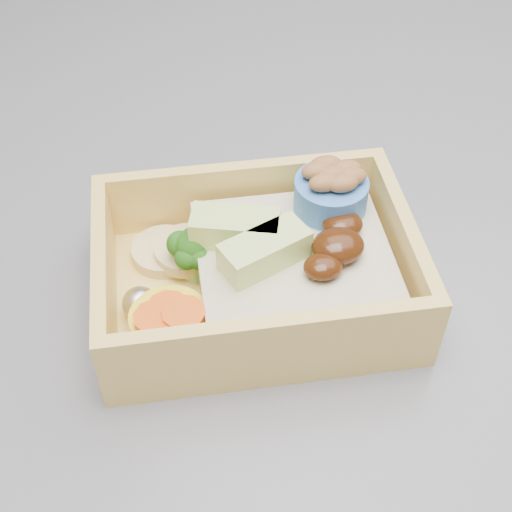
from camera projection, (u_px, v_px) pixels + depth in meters
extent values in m
cube|color=brown|center=(111.00, 0.00, 1.76)|extent=(3.20, 0.60, 0.90)
cube|color=brown|center=(190.00, 487.00, 0.89)|extent=(1.20, 0.80, 0.88)
cube|color=#3E3E44|center=(150.00, 220.00, 0.56)|extent=(1.24, 0.84, 0.04)
cube|color=#E9C260|center=(256.00, 292.00, 0.48)|extent=(0.21, 0.16, 0.01)
cube|color=#E9C260|center=(242.00, 192.00, 0.50)|extent=(0.20, 0.02, 0.05)
cube|color=#E9C260|center=(274.00, 347.00, 0.41)|extent=(0.20, 0.02, 0.05)
cube|color=#E9C260|center=(401.00, 246.00, 0.46)|extent=(0.02, 0.13, 0.05)
cube|color=#E9C260|center=(104.00, 279.00, 0.44)|extent=(0.02, 0.13, 0.05)
cube|color=tan|center=(293.00, 267.00, 0.46)|extent=(0.13, 0.12, 0.03)
ellipsoid|color=#341707|center=(338.00, 246.00, 0.44)|extent=(0.04, 0.03, 0.02)
ellipsoid|color=#341707|center=(342.00, 225.00, 0.46)|extent=(0.03, 0.02, 0.01)
ellipsoid|color=#341707|center=(323.00, 266.00, 0.43)|extent=(0.03, 0.02, 0.01)
cube|color=#C7EA7A|center=(265.00, 250.00, 0.44)|extent=(0.06, 0.04, 0.02)
cube|color=#C7EA7A|center=(235.00, 228.00, 0.45)|extent=(0.06, 0.04, 0.02)
cylinder|color=#81B762|center=(194.00, 268.00, 0.47)|extent=(0.01, 0.01, 0.02)
sphere|color=#225C15|center=(192.00, 246.00, 0.46)|extent=(0.02, 0.02, 0.02)
sphere|color=#225C15|center=(206.00, 243.00, 0.46)|extent=(0.02, 0.02, 0.02)
sphere|color=#225C15|center=(180.00, 244.00, 0.46)|extent=(0.02, 0.02, 0.02)
sphere|color=#225C15|center=(199.00, 258.00, 0.46)|extent=(0.02, 0.02, 0.02)
sphere|color=#225C15|center=(187.00, 258.00, 0.46)|extent=(0.02, 0.02, 0.02)
sphere|color=#225C15|center=(191.00, 239.00, 0.47)|extent=(0.02, 0.02, 0.02)
cylinder|color=yellow|center=(170.00, 327.00, 0.44)|extent=(0.05, 0.05, 0.02)
cylinder|color=#E85613|center=(168.00, 309.00, 0.43)|extent=(0.03, 0.03, 0.00)
cylinder|color=#E85613|center=(155.00, 318.00, 0.42)|extent=(0.03, 0.03, 0.00)
cylinder|color=#E85613|center=(184.00, 314.00, 0.42)|extent=(0.03, 0.03, 0.00)
cylinder|color=tan|center=(164.00, 252.00, 0.49)|extent=(0.04, 0.04, 0.01)
cylinder|color=tan|center=(187.00, 250.00, 0.48)|extent=(0.04, 0.04, 0.01)
ellipsoid|color=silver|center=(214.00, 231.00, 0.49)|extent=(0.02, 0.02, 0.02)
ellipsoid|color=silver|center=(140.00, 303.00, 0.45)|extent=(0.02, 0.02, 0.02)
cylinder|color=#3B73C9|center=(331.00, 195.00, 0.47)|extent=(0.05, 0.05, 0.02)
ellipsoid|color=brown|center=(333.00, 175.00, 0.46)|extent=(0.02, 0.01, 0.01)
ellipsoid|color=brown|center=(346.00, 169.00, 0.46)|extent=(0.02, 0.01, 0.01)
ellipsoid|color=brown|center=(317.00, 171.00, 0.46)|extent=(0.02, 0.01, 0.01)
ellipsoid|color=brown|center=(343.00, 183.00, 0.45)|extent=(0.02, 0.01, 0.01)
ellipsoid|color=brown|center=(325.00, 183.00, 0.46)|extent=(0.02, 0.01, 0.01)
ellipsoid|color=brown|center=(351.00, 177.00, 0.46)|extent=(0.02, 0.01, 0.01)
ellipsoid|color=brown|center=(326.00, 164.00, 0.47)|extent=(0.02, 0.01, 0.01)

